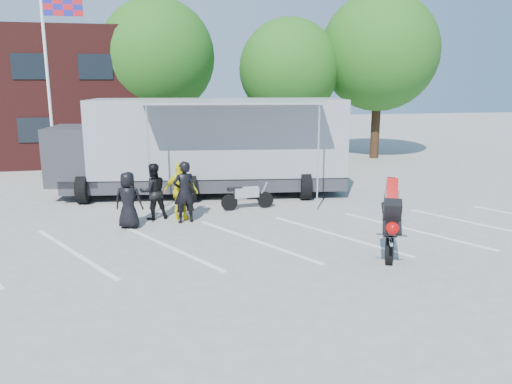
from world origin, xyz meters
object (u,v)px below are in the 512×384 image
object	(u,v)px
tree_right	(379,52)
spectator_leather_b	(184,192)
parked_motorcycle	(248,209)
transporter_truck	(207,194)
tree_left	(157,57)
spectator_leather_c	(153,191)
spectator_hivis	(181,192)
spectator_leather_a	(128,200)
tree_mid	(289,69)
flagpole	(53,63)
stunt_bike_rider	(387,254)

from	to	relation	value
tree_right	spectator_leather_b	distance (m)	16.87
parked_motorcycle	transporter_truck	bearing A→B (deg)	17.86
tree_right	transporter_truck	xyz separation A→B (m)	(-10.48, -7.49, -5.88)
tree_left	parked_motorcycle	world-z (taller)	tree_left
spectator_leather_b	spectator_leather_c	world-z (taller)	spectator_leather_b
spectator_leather_c	spectator_hivis	bearing A→B (deg)	146.73
parked_motorcycle	spectator_leather_a	size ratio (longest dim) A/B	1.11
tree_left	spectator_leather_a	xyz separation A→B (m)	(-1.25, -13.02, -4.71)
tree_left	tree_mid	size ratio (longest dim) A/B	1.13
tree_right	spectator_hivis	xyz separation A→B (m)	(-11.66, -10.95, -4.95)
spectator_leather_c	transporter_truck	bearing A→B (deg)	-137.28
flagpole	spectator_leather_c	bearing A→B (deg)	-58.84
transporter_truck	parked_motorcycle	world-z (taller)	transporter_truck
tree_left	spectator_leather_a	distance (m)	13.90
transporter_truck	spectator_hivis	world-z (taller)	spectator_hivis
parked_motorcycle	stunt_bike_rider	world-z (taller)	stunt_bike_rider
stunt_bike_rider	spectator_leather_b	distance (m)	6.38
spectator_leather_b	parked_motorcycle	bearing A→B (deg)	-164.02
flagpole	spectator_leather_c	world-z (taller)	flagpole
spectator_leather_a	spectator_leather_c	xyz separation A→B (m)	(0.73, 0.86, 0.04)
parked_motorcycle	spectator_leather_b	bearing A→B (deg)	112.51
tree_mid	spectator_leather_c	bearing A→B (deg)	-123.97
flagpole	spectator_hivis	bearing A→B (deg)	-54.59
spectator_leather_a	spectator_leather_c	bearing A→B (deg)	-115.31
spectator_leather_a	spectator_hivis	bearing A→B (deg)	-145.26
spectator_leather_c	spectator_leather_b	bearing A→B (deg)	133.36
spectator_leather_a	spectator_leather_b	bearing A→B (deg)	-155.84
transporter_truck	stunt_bike_rider	world-z (taller)	transporter_truck
flagpole	spectator_hivis	distance (m)	8.93
tree_left	stunt_bike_rider	bearing A→B (deg)	-72.44
parked_motorcycle	spectator_leather_a	distance (m)	4.26
tree_mid	transporter_truck	world-z (taller)	tree_mid
tree_right	spectator_leather_a	distance (m)	18.26
flagpole	spectator_leather_c	xyz separation A→B (m)	(3.73, -6.16, -4.15)
tree_right	spectator_hivis	bearing A→B (deg)	-136.78
flagpole	transporter_truck	world-z (taller)	flagpole
spectator_leather_b	spectator_hivis	xyz separation A→B (m)	(-0.08, 0.30, -0.04)
tree_left	parked_motorcycle	bearing A→B (deg)	-77.05
spectator_leather_a	transporter_truck	bearing A→B (deg)	-109.28
transporter_truck	spectator_leather_c	size ratio (longest dim) A/B	6.39
flagpole	tree_right	xyz separation A→B (m)	(16.24, 4.50, 0.82)
spectator_hivis	spectator_leather_a	bearing A→B (deg)	39.88
parked_motorcycle	stunt_bike_rider	xyz separation A→B (m)	(2.65, -5.22, 0.00)
tree_mid	spectator_leather_a	size ratio (longest dim) A/B	4.47
flagpole	tree_mid	world-z (taller)	flagpole
tree_right	spectator_leather_c	xyz separation A→B (m)	(-12.52, -10.66, -4.97)
parked_motorcycle	spectator_leather_c	xyz separation A→B (m)	(-3.17, -0.62, 0.90)
tree_left	transporter_truck	xyz separation A→B (m)	(1.52, -8.99, -5.57)
parked_motorcycle	spectator_leather_a	world-z (taller)	spectator_leather_a
flagpole	spectator_hivis	world-z (taller)	flagpole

